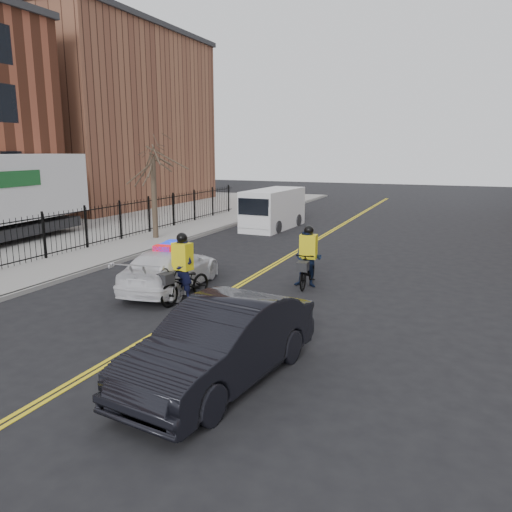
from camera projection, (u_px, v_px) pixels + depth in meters
The scene contains 13 objects.
ground at pixel (184, 318), 13.79m from camera, with size 120.00×120.00×0.00m, color black.
center_line_left at pixel (280, 260), 21.03m from camera, with size 0.10×60.00×0.01m, color yellow.
center_line_right at pixel (283, 260), 20.97m from camera, with size 0.10×60.00×0.01m, color yellow.
sidewalk at pixel (134, 246), 23.82m from camera, with size 3.00×60.00×0.15m, color gray.
curb at pixel (161, 248), 23.25m from camera, with size 0.20×60.00×0.15m, color gray.
iron_fence at pixel (107, 225), 24.20m from camera, with size 0.12×28.00×2.00m, color black, non-canonical shape.
warehouse_far at pixel (93, 121), 42.68m from camera, with size 14.00×18.00×14.00m, color brown.
street_tree at pixel (153, 171), 24.95m from camera, with size 3.20×3.20×4.80m.
police_cruiser at pixel (171, 268), 16.55m from camera, with size 2.49×4.99×1.55m.
dark_sedan at pixel (222, 343), 9.82m from camera, with size 1.74×5.00×1.65m, color black.
cargo_van at pixel (272, 210), 29.36m from camera, with size 2.32×5.57×2.30m.
cyclist_near at pixel (183, 278), 15.15m from camera, with size 1.12×2.28×2.14m.
cyclist_far at pixel (308, 263), 16.79m from camera, with size 0.98×2.11×2.10m.
Camera 1 is at (6.92, -11.34, 4.54)m, focal length 35.00 mm.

